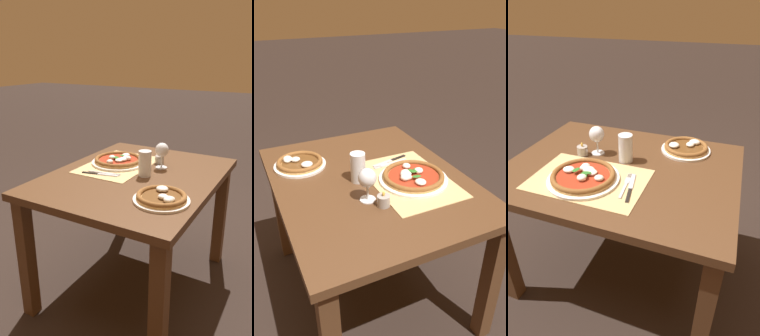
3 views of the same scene
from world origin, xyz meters
The scene contains 10 objects.
ground_plane centered at (0.00, 0.00, 0.00)m, with size 24.00×24.00×0.00m, color black.
dining_table centered at (0.00, 0.00, 0.63)m, with size 1.14×0.89×0.74m.
paper_placemat centered at (-0.09, -0.17, 0.74)m, with size 0.53×0.36×0.00m, color tan.
pizza_near centered at (-0.11, -0.18, 0.76)m, with size 0.33×0.33×0.05m.
pizza_far centered at (0.27, 0.28, 0.76)m, with size 0.27×0.27×0.05m.
wine_glass centered at (-0.17, 0.08, 0.85)m, with size 0.08×0.08×0.16m.
pint_glass centered at (0.00, 0.06, 0.81)m, with size 0.07×0.07×0.15m.
fork centered at (0.09, -0.16, 0.75)m, with size 0.04×0.20×0.00m.
knife centered at (0.11, -0.17, 0.75)m, with size 0.06×0.21×0.01m.
votive_candle centered at (-0.24, 0.04, 0.76)m, with size 0.06×0.06×0.07m.
Camera 1 is at (1.55, 0.82, 1.38)m, focal length 35.00 mm.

